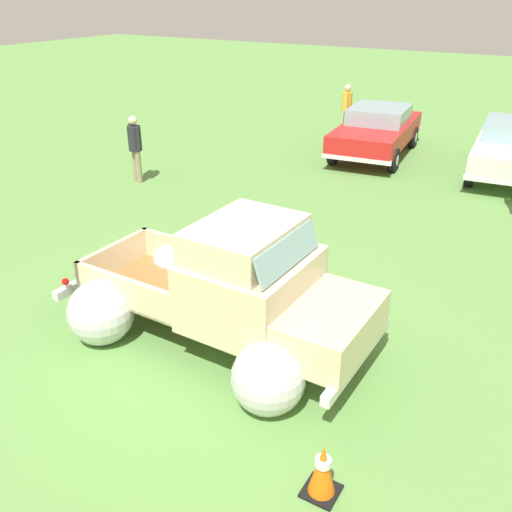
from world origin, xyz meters
name	(u,v)px	position (x,y,z in m)	size (l,w,h in m)	color
ground_plane	(215,335)	(0.00, 0.00, 0.00)	(80.00, 80.00, 0.00)	#609347
vintage_pickup_truck	(236,298)	(0.39, -0.01, 0.76)	(4.65, 2.82, 1.96)	black
show_car_0	(377,129)	(-1.32, 10.47, 0.78)	(2.37, 4.60, 1.43)	black
spectator_0	(347,106)	(-3.10, 12.39, 0.96)	(0.43, 0.53, 1.69)	black
spectator_1	(135,145)	(-5.80, 4.85, 0.99)	(0.52, 0.44, 1.73)	gray
lane_cone_0	(323,470)	(2.56, -1.78, 0.31)	(0.36, 0.36, 0.63)	black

